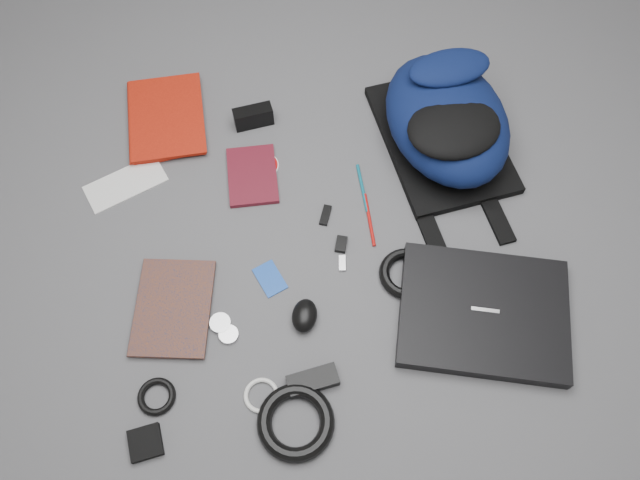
{
  "coord_description": "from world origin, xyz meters",
  "views": [
    {
      "loc": [
        -0.1,
        -0.73,
        1.48
      ],
      "look_at": [
        0.0,
        0.0,
        0.02
      ],
      "focal_mm": 35.0,
      "sensor_mm": 36.0,
      "label": 1
    }
  ],
  "objects": [
    {
      "name": "textbook_red",
      "position": [
        -0.5,
        0.46,
        0.02
      ],
      "size": [
        0.22,
        0.3,
        0.03
      ],
      "primitive_type": "imported",
      "rotation": [
        0.0,
        0.0,
        0.02
      ],
      "color": "#981508",
      "rests_on": "ground"
    },
    {
      "name": "compact_camera",
      "position": [
        -0.14,
        0.42,
        0.03
      ],
      "size": [
        0.12,
        0.06,
        0.06
      ],
      "primitive_type": "cube",
      "rotation": [
        0.0,
        0.0,
        0.14
      ],
      "color": "black",
      "rests_on": "ground"
    },
    {
      "name": "pen_red",
      "position": [
        0.14,
        0.05,
        0.0
      ],
      "size": [
        0.01,
        0.16,
        0.01
      ],
      "primitive_type": "cylinder",
      "rotation": [
        1.57,
        0.0,
        -0.02
      ],
      "color": "#B5100D",
      "rests_on": "ground"
    },
    {
      "name": "mouse",
      "position": [
        -0.07,
        -0.2,
        0.02
      ],
      "size": [
        0.08,
        0.1,
        0.05
      ],
      "primitive_type": "ellipsoid",
      "rotation": [
        0.0,
        0.0,
        -0.28
      ],
      "color": "black",
      "rests_on": "ground"
    },
    {
      "name": "envelope",
      "position": [
        -0.51,
        0.26,
        0.0
      ],
      "size": [
        0.24,
        0.18,
        0.0
      ],
      "primitive_type": "cube",
      "rotation": [
        0.0,
        0.0,
        0.39
      ],
      "color": "white",
      "rests_on": "ground"
    },
    {
      "name": "backpack",
      "position": [
        0.39,
        0.28,
        0.1
      ],
      "size": [
        0.41,
        0.54,
        0.21
      ],
      "primitive_type": null,
      "rotation": [
        0.0,
        0.0,
        0.14
      ],
      "color": "#071033",
      "rests_on": "ground"
    },
    {
      "name": "headphone_right",
      "position": [
        -0.26,
        -0.22,
        0.01
      ],
      "size": [
        0.06,
        0.06,
        0.01
      ],
      "primitive_type": "cylinder",
      "rotation": [
        0.0,
        0.0,
        0.14
      ],
      "color": "#B6B5B8",
      "rests_on": "ground"
    },
    {
      "name": "key_fob",
      "position": [
        0.05,
        -0.01,
        0.01
      ],
      "size": [
        0.04,
        0.05,
        0.01
      ],
      "primitive_type": "cube",
      "rotation": [
        0.0,
        0.0,
        -0.32
      ],
      "color": "black",
      "rests_on": "ground"
    },
    {
      "name": "pouch",
      "position": [
        -0.46,
        -0.45,
        0.01
      ],
      "size": [
        0.08,
        0.08,
        0.02
      ],
      "primitive_type": "cube",
      "rotation": [
        0.0,
        0.0,
        0.14
      ],
      "color": "black",
      "rests_on": "ground"
    },
    {
      "name": "pen_teal",
      "position": [
        0.14,
        0.15,
        0.0
      ],
      "size": [
        0.01,
        0.15,
        0.01
      ],
      "primitive_type": "cylinder",
      "rotation": [
        1.57,
        0.0,
        0.01
      ],
      "color": "#0D6276",
      "rests_on": "ground"
    },
    {
      "name": "comic_book",
      "position": [
        -0.48,
        -0.12,
        0.01
      ],
      "size": [
        0.23,
        0.29,
        0.02
      ],
      "primitive_type": "imported",
      "rotation": [
        0.0,
        0.0,
        -0.17
      ],
      "color": "#9B410B",
      "rests_on": "ground"
    },
    {
      "name": "id_badge",
      "position": [
        -0.14,
        -0.08,
        0.0
      ],
      "size": [
        0.09,
        0.11,
        0.0
      ],
      "primitive_type": "cube",
      "rotation": [
        0.0,
        0.0,
        0.39
      ],
      "color": "#1749B2",
      "rests_on": "ground"
    },
    {
      "name": "dvd_case",
      "position": [
        -0.16,
        0.23,
        0.01
      ],
      "size": [
        0.14,
        0.19,
        0.01
      ],
      "primitive_type": "cube",
      "rotation": [
        0.0,
        0.0,
        -0.02
      ],
      "color": "#480D17",
      "rests_on": "ground"
    },
    {
      "name": "cable_coil",
      "position": [
        0.21,
        -0.12,
        0.01
      ],
      "size": [
        0.14,
        0.14,
        0.03
      ],
      "primitive_type": "torus",
      "rotation": [
        0.0,
        0.0,
        0.02
      ],
      "color": "black",
      "rests_on": "ground"
    },
    {
      "name": "white_cable_coil",
      "position": [
        -0.19,
        -0.38,
        0.01
      ],
      "size": [
        0.1,
        0.1,
        0.01
      ],
      "primitive_type": "torus",
      "rotation": [
        0.0,
        0.0,
        0.16
      ],
      "color": "white",
      "rests_on": "ground"
    },
    {
      "name": "power_brick",
      "position": [
        -0.07,
        -0.36,
        0.01
      ],
      "size": [
        0.13,
        0.07,
        0.03
      ],
      "primitive_type": "cube",
      "rotation": [
        0.0,
        0.0,
        0.15
      ],
      "color": "black",
      "rests_on": "ground"
    },
    {
      "name": "sticker_disc",
      "position": [
        -0.12,
        0.27,
        0.0
      ],
      "size": [
        0.1,
        0.1,
        0.0
      ],
      "primitive_type": "cylinder",
      "rotation": [
        0.0,
        0.0,
        0.19
      ],
      "color": "white",
      "rests_on": "ground"
    },
    {
      "name": "ground",
      "position": [
        0.0,
        0.0,
        0.0
      ],
      "size": [
        4.0,
        4.0,
        0.0
      ],
      "primitive_type": "plane",
      "color": "#4F4F51",
      "rests_on": "ground"
    },
    {
      "name": "usb_silver",
      "position": [
        0.05,
        -0.07,
        0.0
      ],
      "size": [
        0.02,
        0.05,
        0.01
      ],
      "primitive_type": "cube",
      "rotation": [
        0.0,
        0.0,
        -0.14
      ],
      "color": "#B4B4B7",
      "rests_on": "ground"
    },
    {
      "name": "power_cord_coil",
      "position": [
        -0.12,
        -0.45,
        0.02
      ],
      "size": [
        0.23,
        0.23,
        0.03
      ],
      "primitive_type": "torus",
      "rotation": [
        0.0,
        0.0,
        0.37
      ],
      "color": "black",
      "rests_on": "ground"
    },
    {
      "name": "laptop",
      "position": [
        0.37,
        -0.26,
        0.02
      ],
      "size": [
        0.48,
        0.42,
        0.04
      ],
      "primitive_type": "cube",
      "rotation": [
        0.0,
        0.0,
        -0.27
      ],
      "color": "black",
      "rests_on": "ground"
    },
    {
      "name": "headphone_left",
      "position": [
        -0.28,
        -0.19,
        0.01
      ],
      "size": [
        0.06,
        0.06,
        0.01
      ],
      "primitive_type": "cylinder",
      "rotation": [
        0.0,
        0.0,
        -0.21
      ],
      "color": "#A5A5A7",
      "rests_on": "ground"
    },
    {
      "name": "usb_black",
      "position": [
        0.03,
        0.08,
        0.01
      ],
      "size": [
        0.04,
        0.06,
        0.01
      ],
      "primitive_type": "cube",
      "rotation": [
        0.0,
        0.0,
        -0.38
      ],
      "color": "black",
      "rests_on": "ground"
    },
    {
      "name": "earbud_coil",
      "position": [
        -0.44,
        -0.35,
        0.01
      ],
      "size": [
        0.09,
        0.09,
        0.02
      ],
      "primitive_type": "torus",
      "rotation": [
        0.0,
        0.0,
        -0.03
      ],
      "color": "black",
      "rests_on": "ground"
    }
  ]
}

